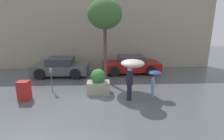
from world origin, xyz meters
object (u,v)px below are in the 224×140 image
Objects in this scene: person_child at (154,77)px; person_adult at (132,68)px; planter_box at (98,82)px; newspaper_box at (24,91)px; street_tree at (105,15)px; parked_car_far at (61,67)px; parked_car_near at (131,65)px; parking_meter at (51,75)px.

person_adult is at bearing 171.50° from person_child.
planter_box is 1.41× the size of newspaper_box.
parked_car_far is at bearing 153.29° from street_tree.
newspaper_box is (-6.07, -0.10, -0.55)m from person_child.
person_child is (2.68, -0.56, 0.42)m from planter_box.
parked_car_near is 4.30m from street_tree.
person_child reaches higher than newspaper_box.
parked_car_far reaches higher than newspaper_box.
person_adult is at bearing -67.72° from street_tree.
person_adult is at bearing -18.22° from parking_meter.
person_adult is 2.14× the size of newspaper_box.
person_adult is 1.35m from person_child.
parked_car_near is (-0.45, 4.37, -0.42)m from person_child.
person_adult is 1.51× the size of person_child.
person_adult is 1.55× the size of parking_meter.
planter_box is 0.34× the size of parked_car_far.
parked_car_near is at bearing -82.11° from parked_car_far.
planter_box is 4.23m from parked_car_far.
parked_car_far is 4.06m from newspaper_box.
person_adult is 4.93m from parked_car_near.
street_tree is at bearing 28.23° from parking_meter.
person_adult reaches higher than newspaper_box.
newspaper_box is at bearing 171.19° from parked_car_far.
street_tree is at bearing 78.20° from planter_box.
street_tree is (0.38, 1.81, 3.33)m from planter_box.
newspaper_box is (-3.77, -2.48, -3.46)m from street_tree.
planter_box is 2.77m from person_child.
street_tree reaches higher than newspaper_box.
parked_car_near is at bearing 67.68° from person_child.
parking_meter is at bearing 125.22° from parked_car_near.
planter_box reaches higher than parking_meter.
parking_meter is 1.45m from newspaper_box.
parked_car_near is at bearing 38.53° from newspaper_box.
parked_car_far is 0.77× the size of street_tree.
parked_car_near is at bearing 125.06° from person_adult.
parking_meter is at bearing -154.76° from person_adult.
street_tree is (3.00, -1.51, 3.33)m from parked_car_far.
planter_box is at bearing 147.90° from parked_car_near.
street_tree is at bearing 33.32° from newspaper_box.
street_tree is at bearing 105.90° from person_child.
person_child is 6.10m from newspaper_box.
person_adult reaches higher than planter_box.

